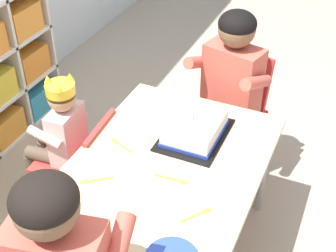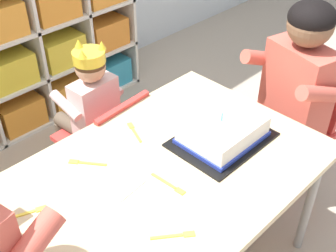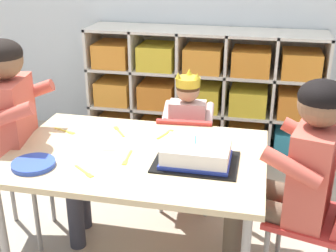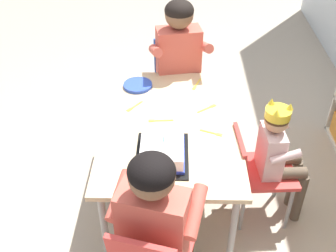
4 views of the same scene
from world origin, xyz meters
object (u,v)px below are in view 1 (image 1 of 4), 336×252
object	(u,v)px
birthday_cake_on_tray	(195,129)
fork_near_child_seat	(198,214)
fork_at_table_front_edge	(95,180)
classroom_chair_blue	(82,158)
fork_beside_plate_stack	(120,145)
activity_table	(161,179)
fork_near_cake_tray	(174,179)
classroom_chair_guest_side	(235,105)
fork_scattered_mid_table	(72,231)
guest_at_table_side	(226,85)
child_with_crown	(59,131)

from	to	relation	value
birthday_cake_on_tray	fork_near_child_seat	world-z (taller)	birthday_cake_on_tray
fork_at_table_front_edge	fork_near_child_seat	bearing A→B (deg)	-36.77
classroom_chair_blue	fork_near_child_seat	size ratio (longest dim) A/B	5.27
fork_beside_plate_stack	activity_table	bearing A→B (deg)	1.92
fork_near_child_seat	fork_near_cake_tray	bearing A→B (deg)	-93.41
classroom_chair_guest_side	birthday_cake_on_tray	xyz separation A→B (m)	(-0.55, 0.04, 0.20)
fork_scattered_mid_table	classroom_chair_guest_side	bearing A→B (deg)	-169.68
classroom_chair_blue	fork_scattered_mid_table	world-z (taller)	classroom_chair_blue
classroom_chair_blue	guest_at_table_side	world-z (taller)	guest_at_table_side
birthday_cake_on_tray	fork_at_table_front_edge	world-z (taller)	birthday_cake_on_tray
classroom_chair_guest_side	guest_at_table_side	xyz separation A→B (m)	(-0.11, 0.03, 0.19)
classroom_chair_blue	child_with_crown	size ratio (longest dim) A/B	0.74
fork_near_child_seat	fork_scattered_mid_table	distance (m)	0.48
fork_near_child_seat	fork_beside_plate_stack	distance (m)	0.53
fork_near_cake_tray	fork_scattered_mid_table	size ratio (longest dim) A/B	1.08
classroom_chair_blue	fork_beside_plate_stack	size ratio (longest dim) A/B	4.80
fork_near_child_seat	guest_at_table_side	bearing A→B (deg)	-131.06
fork_at_table_front_edge	fork_near_child_seat	world-z (taller)	same
fork_near_child_seat	fork_beside_plate_stack	size ratio (longest dim) A/B	0.91
fork_at_table_front_edge	fork_near_child_seat	xyz separation A→B (m)	(-0.00, -0.46, 0.00)
fork_beside_plate_stack	birthday_cake_on_tray	bearing A→B (deg)	56.89
activity_table	fork_scattered_mid_table	xyz separation A→B (m)	(-0.43, 0.16, 0.05)
child_with_crown	classroom_chair_guest_side	bearing A→B (deg)	131.25
classroom_chair_blue	child_with_crown	bearing A→B (deg)	-90.38
activity_table	fork_near_cake_tray	xyz separation A→B (m)	(-0.03, -0.07, 0.05)
guest_at_table_side	child_with_crown	bearing A→B (deg)	-124.14
classroom_chair_blue	birthday_cake_on_tray	bearing A→B (deg)	100.50
fork_beside_plate_stack	classroom_chair_blue	bearing A→B (deg)	-170.87
guest_at_table_side	fork_beside_plate_stack	bearing A→B (deg)	-99.95
child_with_crown	fork_beside_plate_stack	bearing A→B (deg)	78.18
classroom_chair_blue	classroom_chair_guest_side	xyz separation A→B (m)	(0.69, -0.59, 0.05)
fork_at_table_front_edge	fork_near_cake_tray	distance (m)	0.33
guest_at_table_side	fork_scattered_mid_table	distance (m)	1.17
classroom_chair_guest_side	activity_table	bearing A→B (deg)	-80.79
guest_at_table_side	fork_at_table_front_edge	bearing A→B (deg)	-92.78
birthday_cake_on_tray	fork_scattered_mid_table	xyz separation A→B (m)	(-0.72, 0.20, -0.04)
fork_at_table_front_edge	fork_beside_plate_stack	size ratio (longest dim) A/B	0.95
guest_at_table_side	fork_at_table_front_edge	size ratio (longest dim) A/B	8.38
fork_near_cake_tray	fork_beside_plate_stack	xyz separation A→B (m)	(0.11, 0.31, 0.00)
classroom_chair_blue	child_with_crown	world-z (taller)	child_with_crown
activity_table	birthday_cake_on_tray	xyz separation A→B (m)	(0.29, -0.04, 0.08)
activity_table	classroom_chair_guest_side	bearing A→B (deg)	-5.19
fork_near_cake_tray	fork_beside_plate_stack	size ratio (longest dim) A/B	1.14
fork_beside_plate_stack	fork_scattered_mid_table	bearing A→B (deg)	-60.14
fork_near_cake_tray	fork_near_child_seat	bearing A→B (deg)	135.54
child_with_crown	fork_near_cake_tray	xyz separation A→B (m)	(-0.16, -0.69, 0.07)
classroom_chair_blue	fork_near_child_seat	bearing A→B (deg)	63.24
guest_at_table_side	fork_near_child_seat	xyz separation A→B (m)	(-0.89, -0.18, -0.03)
guest_at_table_side	fork_near_child_seat	world-z (taller)	guest_at_table_side
child_with_crown	classroom_chair_guest_side	size ratio (longest dim) A/B	1.16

